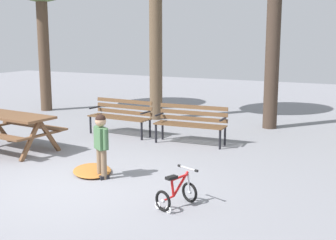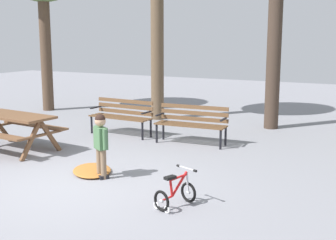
# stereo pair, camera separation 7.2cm
# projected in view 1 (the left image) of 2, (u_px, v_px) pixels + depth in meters

# --- Properties ---
(ground) EXTENTS (36.00, 36.00, 0.00)m
(ground) POSITION_uv_depth(u_px,v_px,m) (71.00, 185.00, 7.37)
(ground) COLOR gray
(picnic_table) EXTENTS (1.92, 1.51, 0.79)m
(picnic_table) POSITION_uv_depth(u_px,v_px,m) (13.00, 123.00, 9.47)
(picnic_table) COLOR brown
(picnic_table) RESTS_ON ground
(park_bench_far_left) EXTENTS (1.62, 0.54, 0.85)m
(park_bench_far_left) POSITION_uv_depth(u_px,v_px,m) (121.00, 114.00, 11.04)
(park_bench_far_left) COLOR brown
(park_bench_far_left) RESTS_ON ground
(park_bench_left) EXTENTS (1.62, 0.54, 0.85)m
(park_bench_left) POSITION_uv_depth(u_px,v_px,m) (191.00, 121.00, 10.13)
(park_bench_left) COLOR brown
(park_bench_left) RESTS_ON ground
(child_standing) EXTENTS (0.37, 0.27, 1.10)m
(child_standing) POSITION_uv_depth(u_px,v_px,m) (101.00, 141.00, 7.66)
(child_standing) COLOR #7F664C
(child_standing) RESTS_ON ground
(kids_bicycle) EXTENTS (0.52, 0.63, 0.54)m
(kids_bicycle) POSITION_uv_depth(u_px,v_px,m) (176.00, 193.00, 6.43)
(kids_bicycle) COLOR black
(kids_bicycle) RESTS_ON ground
(leaf_pile) EXTENTS (1.11, 1.16, 0.07)m
(leaf_pile) POSITION_uv_depth(u_px,v_px,m) (92.00, 170.00, 8.07)
(leaf_pile) COLOR #B26B2D
(leaf_pile) RESTS_ON ground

